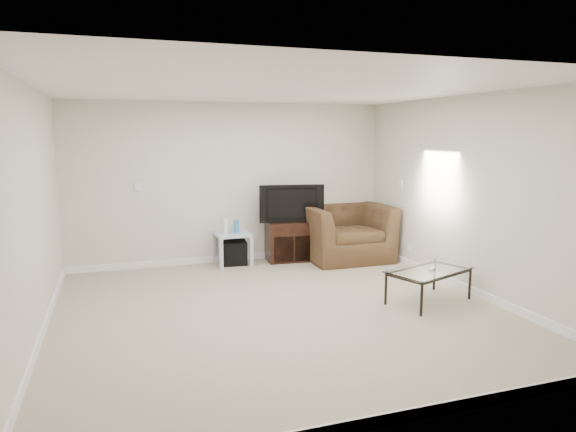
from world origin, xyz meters
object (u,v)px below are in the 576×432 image
object	(u,v)px
subwoofer	(234,253)
coffee_table	(429,286)
tv_stand	(290,240)
television	(291,203)
side_table	(232,249)
recliner	(346,223)

from	to	relation	value
subwoofer	coffee_table	distance (m)	3.15
tv_stand	subwoofer	bearing A→B (deg)	-177.15
television	subwoofer	world-z (taller)	television
tv_stand	side_table	distance (m)	0.95
coffee_table	recliner	bearing A→B (deg)	90.66
television	recliner	world-z (taller)	television
side_table	coffee_table	bearing A→B (deg)	-53.98
tv_stand	television	xyz separation A→B (m)	(-0.00, -0.03, 0.62)
recliner	coffee_table	size ratio (longest dim) A/B	1.31
recliner	subwoofer	bearing A→B (deg)	172.20
tv_stand	coffee_table	world-z (taller)	tv_stand
subwoofer	recliner	xyz separation A→B (m)	(1.79, -0.25, 0.41)
subwoofer	recliner	size ratio (longest dim) A/B	0.27
tv_stand	coffee_table	distance (m)	2.70
side_table	recliner	distance (m)	1.87
subwoofer	tv_stand	bearing A→B (deg)	-1.38
television	recliner	distance (m)	0.96
television	subwoofer	distance (m)	1.19
side_table	coffee_table	distance (m)	3.15
side_table	coffee_table	world-z (taller)	side_table
tv_stand	coffee_table	size ratio (longest dim) A/B	0.74
television	recliner	xyz separation A→B (m)	(0.88, -0.20, -0.35)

